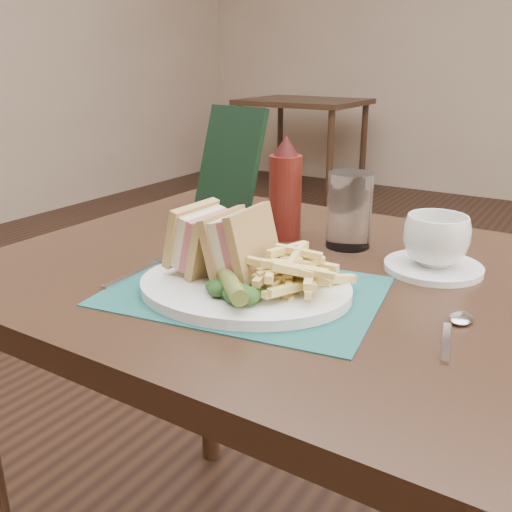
{
  "coord_description": "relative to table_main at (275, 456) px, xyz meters",
  "views": [
    {
      "loc": [
        0.43,
        -1.24,
        1.06
      ],
      "look_at": [
        0.02,
        -0.6,
        0.8
      ],
      "focal_mm": 40.0,
      "sensor_mm": 36.0,
      "label": 1
    }
  ],
  "objects": [
    {
      "name": "plate",
      "position": [
        0.02,
        -0.13,
        0.38
      ],
      "size": [
        0.35,
        0.31,
        0.01
      ],
      "primitive_type": null,
      "rotation": [
        0.0,
        0.0,
        0.25
      ],
      "color": "white",
      "rests_on": "placemat"
    },
    {
      "name": "placemat",
      "position": [
        0.02,
        -0.12,
        0.38
      ],
      "size": [
        0.41,
        0.32,
        0.0
      ],
      "primitive_type": "cube",
      "rotation": [
        0.0,
        0.0,
        0.16
      ],
      "color": "#1A5450",
      "rests_on": "table_main"
    },
    {
      "name": "sandwich_half_b",
      "position": [
        -0.01,
        -0.12,
        0.44
      ],
      "size": [
        0.08,
        0.11,
        0.1
      ],
      "primitive_type": null,
      "rotation": [
        0.0,
        -0.24,
        0.03
      ],
      "color": "tan",
      "rests_on": "plate"
    },
    {
      "name": "sandwich_half_a",
      "position": [
        -0.08,
        -0.12,
        0.44
      ],
      "size": [
        0.08,
        0.1,
        0.1
      ],
      "primitive_type": null,
      "rotation": [
        0.0,
        0.24,
        -0.03
      ],
      "color": "tan",
      "rests_on": "plate"
    },
    {
      "name": "fries_pile",
      "position": [
        0.09,
        -0.12,
        0.42
      ],
      "size": [
        0.18,
        0.2,
        0.06
      ],
      "primitive_type": null,
      "color": "#F1D578",
      "rests_on": "plate"
    },
    {
      "name": "drinking_glass",
      "position": [
        0.06,
        0.14,
        0.44
      ],
      "size": [
        0.1,
        0.1,
        0.13
      ],
      "primitive_type": "cylinder",
      "rotation": [
        0.0,
        0.0,
        -0.43
      ],
      "color": "silver",
      "rests_on": "table_main"
    },
    {
      "name": "spoon",
      "position": [
        0.3,
        -0.1,
        0.38
      ],
      "size": [
        0.07,
        0.15,
        0.01
      ],
      "primitive_type": null,
      "rotation": [
        0.0,
        0.0,
        0.23
      ],
      "color": "silver",
      "rests_on": "table_main"
    },
    {
      "name": "table_main",
      "position": [
        0.0,
        0.0,
        0.0
      ],
      "size": [
        0.9,
        0.75,
        0.75
      ],
      "primitive_type": null,
      "color": "black",
      "rests_on": "ground"
    },
    {
      "name": "floor",
      "position": [
        0.0,
        0.5,
        -0.38
      ],
      "size": [
        7.0,
        7.0,
        0.0
      ],
      "primitive_type": "plane",
      "color": "black",
      "rests_on": "ground"
    },
    {
      "name": "pickle_spear",
      "position": [
        0.04,
        -0.19,
        0.41
      ],
      "size": [
        0.1,
        0.1,
        0.03
      ],
      "primitive_type": "cylinder",
      "rotation": [
        1.54,
        0.0,
        0.8
      ],
      "color": "#596B29",
      "rests_on": "plate"
    },
    {
      "name": "saucer",
      "position": [
        0.22,
        0.1,
        0.38
      ],
      "size": [
        0.2,
        0.2,
        0.01
      ],
      "primitive_type": "cylinder",
      "rotation": [
        0.0,
        0.0,
        -0.38
      ],
      "color": "white",
      "rests_on": "table_main"
    },
    {
      "name": "kale_garnish",
      "position": [
        0.03,
        -0.19,
        0.41
      ],
      "size": [
        0.11,
        0.08,
        0.03
      ],
      "primitive_type": null,
      "color": "#193914",
      "rests_on": "plate"
    },
    {
      "name": "check_presenter",
      "position": [
        -0.23,
        0.2,
        0.49
      ],
      "size": [
        0.14,
        0.1,
        0.22
      ],
      "primitive_type": "cube",
      "rotation": [
        -0.31,
        0.0,
        -0.08
      ],
      "color": "black",
      "rests_on": "table_main"
    },
    {
      "name": "coffee_cup",
      "position": [
        0.22,
        0.1,
        0.42
      ],
      "size": [
        0.14,
        0.14,
        0.08
      ],
      "primitive_type": "imported",
      "rotation": [
        0.0,
        0.0,
        0.9
      ],
      "color": "white",
      "rests_on": "saucer"
    },
    {
      "name": "ketchup_bottle",
      "position": [
        -0.06,
        0.13,
        0.47
      ],
      "size": [
        0.07,
        0.07,
        0.19
      ],
      "primitive_type": null,
      "rotation": [
        0.0,
        0.0,
        -0.34
      ],
      "color": "#4F130D",
      "rests_on": "table_main"
    },
    {
      "name": "fork",
      "position": [
        -0.16,
        -0.14,
        0.38
      ],
      "size": [
        0.04,
        0.17,
        0.01
      ],
      "primitive_type": null,
      "rotation": [
        0.0,
        0.0,
        0.04
      ],
      "color": "silver",
      "rests_on": "placemat"
    },
    {
      "name": "table_bg_left",
      "position": [
        -1.71,
        3.34,
        0.0
      ],
      "size": [
        0.9,
        0.75,
        0.75
      ],
      "primitive_type": null,
      "color": "black",
      "rests_on": "ground"
    }
  ]
}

